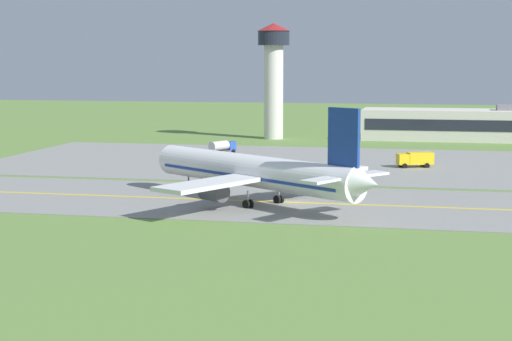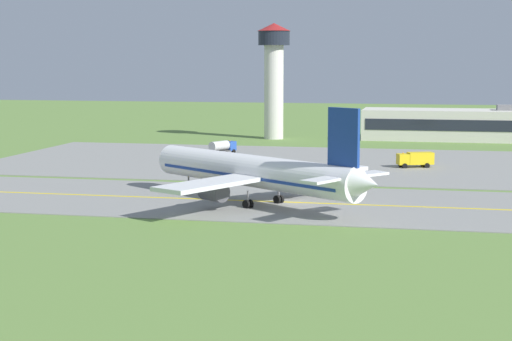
{
  "view_description": "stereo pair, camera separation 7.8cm",
  "coord_description": "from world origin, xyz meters",
  "px_view_note": "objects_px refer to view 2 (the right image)",
  "views": [
    {
      "loc": [
        17.49,
        -103.21,
        17.86
      ],
      "look_at": [
        -4.47,
        0.17,
        4.0
      ],
      "focal_mm": 58.89,
      "sensor_mm": 36.0,
      "label": 1
    },
    {
      "loc": [
        17.56,
        -103.2,
        17.86
      ],
      "look_at": [
        -4.47,
        0.17,
        4.0
      ],
      "focal_mm": 58.89,
      "sensor_mm": 36.0,
      "label": 2
    }
  ],
  "objects_px": {
    "airplane_lead": "(255,172)",
    "control_tower": "(274,69)",
    "service_truck_baggage": "(415,159)",
    "service_truck_catering": "(222,147)"
  },
  "relations": [
    {
      "from": "airplane_lead",
      "to": "service_truck_catering",
      "type": "xyz_separation_m",
      "value": [
        -18.0,
        53.94,
        -2.6
      ]
    },
    {
      "from": "airplane_lead",
      "to": "control_tower",
      "type": "distance_m",
      "value": 90.07
    },
    {
      "from": "service_truck_baggage",
      "to": "control_tower",
      "type": "height_order",
      "value": "control_tower"
    },
    {
      "from": "service_truck_catering",
      "to": "control_tower",
      "type": "height_order",
      "value": "control_tower"
    },
    {
      "from": "service_truck_baggage",
      "to": "control_tower",
      "type": "xyz_separation_m",
      "value": [
        -33.22,
        46.99,
        14.36
      ]
    },
    {
      "from": "airplane_lead",
      "to": "control_tower",
      "type": "height_order",
      "value": "control_tower"
    },
    {
      "from": "airplane_lead",
      "to": "service_truck_catering",
      "type": "bearing_deg",
      "value": 108.45
    },
    {
      "from": "service_truck_baggage",
      "to": "control_tower",
      "type": "relative_size",
      "value": 0.24
    },
    {
      "from": "service_truck_catering",
      "to": "control_tower",
      "type": "bearing_deg",
      "value": 84.19
    },
    {
      "from": "service_truck_catering",
      "to": "control_tower",
      "type": "xyz_separation_m",
      "value": [
        3.48,
        34.16,
        14.35
      ]
    }
  ]
}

